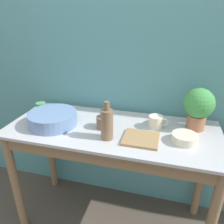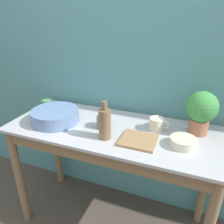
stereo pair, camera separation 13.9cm
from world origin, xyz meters
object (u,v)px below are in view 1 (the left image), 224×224
(bottle_short, at_px, (104,122))
(bowl_small_cream, at_px, (184,138))
(bowl_wash_large, at_px, (53,119))
(tray_board, at_px, (141,139))
(mug_cream, at_px, (156,122))
(bottle_tall, at_px, (107,124))
(potted_plant, at_px, (199,106))
(mug_green, at_px, (41,108))

(bottle_short, distance_m, bowl_small_cream, 0.53)
(bowl_wash_large, relative_size, tray_board, 1.55)
(mug_cream, bearing_deg, bottle_tall, -141.65)
(bottle_short, bearing_deg, tray_board, -18.69)
(mug_cream, distance_m, bowl_small_cream, 0.23)
(potted_plant, xyz_separation_m, bowl_small_cream, (-0.08, -0.20, -0.14))
(bowl_wash_large, relative_size, bowl_small_cream, 2.17)
(bottle_short, bearing_deg, mug_cream, 15.38)
(bowl_wash_large, height_order, bottle_short, bottle_short)
(tray_board, bearing_deg, potted_plant, 36.16)
(bowl_wash_large, distance_m, bowl_small_cream, 0.88)
(bottle_short, bearing_deg, mug_green, 168.53)
(bottle_tall, bearing_deg, bowl_small_cream, 10.02)
(mug_cream, xyz_separation_m, bowl_small_cream, (0.18, -0.14, -0.02))
(potted_plant, height_order, mug_green, potted_plant)
(potted_plant, bearing_deg, bowl_small_cream, -110.94)
(bowl_wash_large, bearing_deg, bowl_small_cream, 0.10)
(mug_green, relative_size, bowl_small_cream, 0.69)
(tray_board, bearing_deg, bottle_short, 161.31)
(tray_board, bearing_deg, bottle_tall, -169.81)
(bottle_short, xyz_separation_m, bowl_small_cream, (0.53, -0.05, -0.02))
(potted_plant, distance_m, bowl_small_cream, 0.25)
(potted_plant, xyz_separation_m, tray_board, (-0.33, -0.24, -0.15))
(potted_plant, height_order, bottle_tall, potted_plant)
(mug_green, bearing_deg, bowl_wash_large, -40.21)
(bottle_short, bearing_deg, bottle_tall, -64.07)
(bowl_wash_large, bearing_deg, bottle_tall, -10.88)
(mug_green, height_order, bowl_small_cream, mug_green)
(mug_cream, height_order, tray_board, mug_cream)
(mug_cream, bearing_deg, tray_board, -111.96)
(bottle_tall, height_order, tray_board, bottle_tall)
(mug_cream, bearing_deg, mug_green, 178.99)
(bowl_small_cream, bearing_deg, mug_green, 171.68)
(bottle_short, bearing_deg, bowl_wash_large, -172.36)
(bowl_wash_large, xyz_separation_m, tray_board, (0.62, -0.04, -0.04))
(bowl_wash_large, distance_m, tray_board, 0.63)
(mug_green, height_order, tray_board, mug_green)
(bowl_wash_large, distance_m, mug_green, 0.24)
(bowl_wash_large, bearing_deg, mug_green, 139.79)
(bowl_wash_large, xyz_separation_m, bottle_tall, (0.42, -0.08, 0.06))
(potted_plant, relative_size, bottle_short, 2.66)
(potted_plant, bearing_deg, bowl_wash_large, -168.19)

